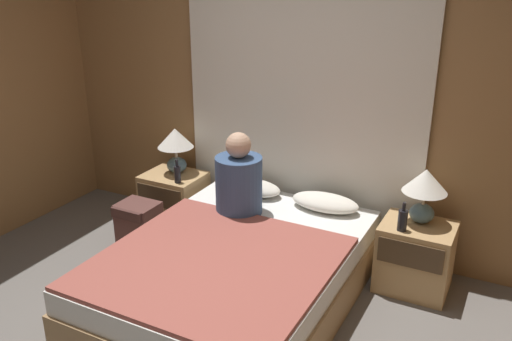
# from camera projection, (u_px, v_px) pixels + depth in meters

# --- Properties ---
(wall_back) EXTENTS (4.78, 0.06, 2.50)m
(wall_back) POSITION_uv_depth(u_px,v_px,m) (304.00, 97.00, 4.35)
(wall_back) COLOR olive
(wall_back) RESTS_ON ground_plane
(curtain_panel) EXTENTS (2.24, 0.02, 2.14)m
(curtain_panel) POSITION_uv_depth(u_px,v_px,m) (300.00, 121.00, 4.36)
(curtain_panel) COLOR silver
(curtain_panel) RESTS_ON ground_plane
(bed) EXTENTS (1.51, 2.04, 0.45)m
(bed) POSITION_uv_depth(u_px,v_px,m) (236.00, 275.00, 3.78)
(bed) COLOR #99754C
(bed) RESTS_ON ground_plane
(nightstand_left) EXTENTS (0.51, 0.43, 0.51)m
(nightstand_left) POSITION_uv_depth(u_px,v_px,m) (175.00, 201.00, 4.86)
(nightstand_left) COLOR tan
(nightstand_left) RESTS_ON ground_plane
(nightstand_right) EXTENTS (0.51, 0.43, 0.51)m
(nightstand_right) POSITION_uv_depth(u_px,v_px,m) (415.00, 257.00, 3.94)
(nightstand_right) COLOR tan
(nightstand_right) RESTS_ON ground_plane
(lamp_left) EXTENTS (0.31, 0.31, 0.41)m
(lamp_left) POSITION_uv_depth(u_px,v_px,m) (176.00, 143.00, 4.72)
(lamp_left) COLOR slate
(lamp_left) RESTS_ON nightstand_left
(lamp_right) EXTENTS (0.31, 0.31, 0.41)m
(lamp_right) POSITION_uv_depth(u_px,v_px,m) (425.00, 187.00, 3.80)
(lamp_right) COLOR slate
(lamp_right) RESTS_ON nightstand_right
(pillow_left) EXTENTS (0.54, 0.28, 0.12)m
(pillow_left) POSITION_uv_depth(u_px,v_px,m) (250.00, 187.00, 4.51)
(pillow_left) COLOR silver
(pillow_left) RESTS_ON bed
(pillow_right) EXTENTS (0.54, 0.28, 0.12)m
(pillow_right) POSITION_uv_depth(u_px,v_px,m) (325.00, 202.00, 4.22)
(pillow_right) COLOR silver
(pillow_right) RESTS_ON bed
(blanket_on_bed) EXTENTS (1.45, 1.44, 0.03)m
(blanket_on_bed) POSITION_uv_depth(u_px,v_px,m) (215.00, 262.00, 3.47)
(blanket_on_bed) COLOR #994C42
(blanket_on_bed) RESTS_ON bed
(person_left_in_bed) EXTENTS (0.36, 0.36, 0.64)m
(person_left_in_bed) POSITION_uv_depth(u_px,v_px,m) (239.00, 181.00, 4.11)
(person_left_in_bed) COLOR #38517A
(person_left_in_bed) RESTS_ON bed
(beer_bottle_on_left_stand) EXTENTS (0.06, 0.06, 0.21)m
(beer_bottle_on_left_stand) POSITION_uv_depth(u_px,v_px,m) (177.00, 174.00, 4.57)
(beer_bottle_on_left_stand) COLOR black
(beer_bottle_on_left_stand) RESTS_ON nightstand_left
(beer_bottle_on_right_stand) EXTENTS (0.07, 0.07, 0.21)m
(beer_bottle_on_right_stand) POSITION_uv_depth(u_px,v_px,m) (403.00, 220.00, 3.75)
(beer_bottle_on_right_stand) COLOR black
(beer_bottle_on_right_stand) RESTS_ON nightstand_right
(backpack_on_floor) EXTENTS (0.32, 0.29, 0.44)m
(backpack_on_floor) POSITION_uv_depth(u_px,v_px,m) (139.00, 225.00, 4.44)
(backpack_on_floor) COLOR brown
(backpack_on_floor) RESTS_ON ground_plane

